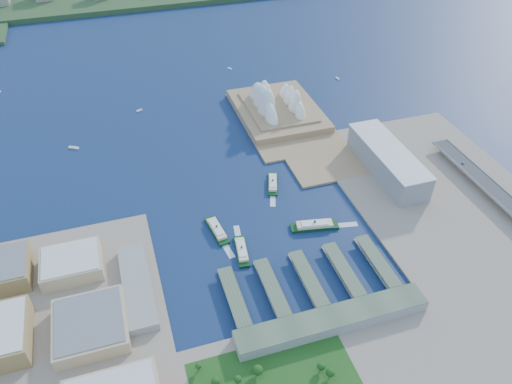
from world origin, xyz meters
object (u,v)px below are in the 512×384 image
object	(u,v)px
toaster_building	(387,161)
ferry_c	(242,249)
ferry_b	(273,182)
car_c	(463,164)
ferry_d	(315,224)
opera_house	(278,97)
ferry_a	(217,228)

from	to	relation	value
toaster_building	ferry_c	bearing A→B (deg)	-159.51
ferry_b	car_c	bearing A→B (deg)	7.20
ferry_d	toaster_building	bearing A→B (deg)	-51.22
opera_house	ferry_a	bearing A→B (deg)	-124.09
ferry_a	ferry_b	xyz separation A→B (m)	(95.42, 66.92, -0.32)
opera_house	ferry_d	world-z (taller)	opera_house
ferry_d	car_c	bearing A→B (deg)	-69.40
toaster_building	ferry_d	size ratio (longest dim) A/B	2.62
ferry_b	ferry_c	size ratio (longest dim) A/B	0.99
opera_house	ferry_a	world-z (taller)	opera_house
opera_house	ferry_d	distance (m)	280.85
ferry_a	opera_house	bearing A→B (deg)	48.36
ferry_a	toaster_building	bearing A→B (deg)	2.55
toaster_building	ferry_a	bearing A→B (deg)	-169.90
ferry_b	car_c	distance (m)	267.51
ferry_b	car_c	world-z (taller)	car_c
car_c	ferry_c	bearing A→B (deg)	-170.55
toaster_building	ferry_a	distance (m)	260.75
opera_house	ferry_b	size ratio (longest dim) A/B	3.64
ferry_a	ferry_c	xyz separation A→B (m)	(18.92, -43.06, -0.25)
opera_house	car_c	bearing A→B (deg)	-50.59
opera_house	car_c	distance (m)	301.28
ferry_b	ferry_a	bearing A→B (deg)	-126.16
car_c	opera_house	bearing A→B (deg)	129.41
ferry_a	ferry_b	world-z (taller)	ferry_a
ferry_b	ferry_c	bearing A→B (deg)	-106.03
toaster_building	ferry_b	distance (m)	163.01
ferry_b	ferry_d	bearing A→B (deg)	-58.95
opera_house	toaster_building	size ratio (longest dim) A/B	1.16
opera_house	ferry_b	distance (m)	194.18
ferry_c	car_c	bearing A→B (deg)	-162.89
toaster_building	ferry_a	xyz separation A→B (m)	(-256.26, -45.65, -15.50)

